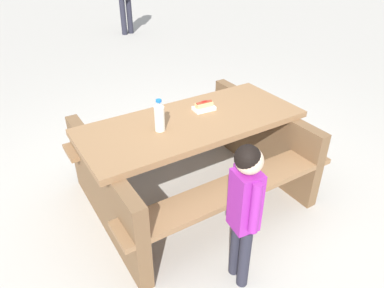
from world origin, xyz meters
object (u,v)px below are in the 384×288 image
object	(u,v)px
picnic_table	(192,152)
child_in_coat	(245,201)
hotdog_tray	(204,107)
soda_bottle	(159,116)

from	to	relation	value
picnic_table	child_in_coat	distance (m)	0.98
hotdog_tray	child_in_coat	size ratio (longest dim) A/B	0.18
picnic_table	child_in_coat	bearing A→B (deg)	-104.23
soda_bottle	child_in_coat	xyz separation A→B (m)	(0.06, -0.92, -0.19)
soda_bottle	child_in_coat	distance (m)	0.94
hotdog_tray	child_in_coat	world-z (taller)	child_in_coat
picnic_table	hotdog_tray	world-z (taller)	hotdog_tray
child_in_coat	hotdog_tray	bearing A→B (deg)	67.73
hotdog_tray	child_in_coat	bearing A→B (deg)	-112.27
soda_bottle	child_in_coat	world-z (taller)	child_in_coat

